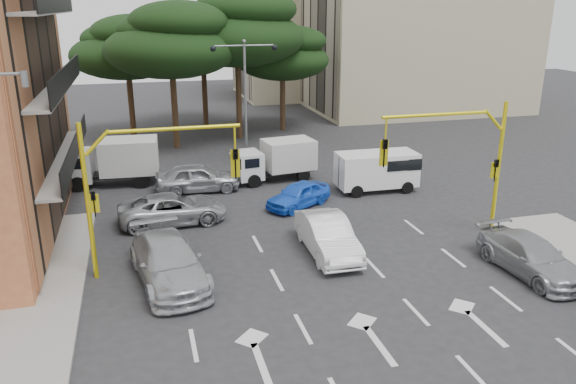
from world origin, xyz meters
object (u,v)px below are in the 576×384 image
object	(u,v)px
signal_mast_right	(464,153)
car_white_hatch	(328,236)
signal_mast_left	(137,177)
street_lamp_center	(245,81)
car_silver_parked	(531,256)
car_silver_wagon	(168,261)
car_silver_cross_b	(198,178)
box_truck_a	(112,162)
car_blue_compact	(298,195)
car_silver_cross_a	(173,209)
van_white	(376,171)
box_truck_b	(275,161)

from	to	relation	value
signal_mast_right	car_white_hatch	world-z (taller)	signal_mast_right
signal_mast_left	street_lamp_center	xyz separation A→B (m)	(6.80, 14.01, 1.54)
car_silver_parked	car_silver_wagon	bearing A→B (deg)	163.42
car_silver_cross_b	signal_mast_right	bearing A→B (deg)	-130.87
car_white_hatch	box_truck_a	xyz separation A→B (m)	(-8.86, 12.18, 0.53)
car_blue_compact	car_silver_cross_a	world-z (taller)	car_silver_cross_a
signal_mast_right	car_silver_cross_a	world-z (taller)	signal_mast_right
signal_mast_left	car_silver_cross_a	size ratio (longest dim) A/B	1.18
signal_mast_right	street_lamp_center	size ratio (longest dim) A/B	0.77
car_silver_parked	car_blue_compact	bearing A→B (deg)	119.99
street_lamp_center	car_silver_cross_b	size ratio (longest dim) A/B	1.68
car_silver_wagon	car_silver_cross_b	size ratio (longest dim) A/B	1.21
car_blue_compact	van_white	distance (m)	5.17
signal_mast_left	car_silver_parked	bearing A→B (deg)	-15.36
car_blue_compact	car_silver_wagon	distance (m)	9.64
car_silver_parked	car_white_hatch	bearing A→B (deg)	147.11
signal_mast_right	street_lamp_center	world-z (taller)	street_lamp_center
signal_mast_right	car_silver_parked	distance (m)	5.14
car_white_hatch	car_silver_wagon	distance (m)	6.61
car_white_hatch	car_silver_wagon	bearing A→B (deg)	-171.57
car_white_hatch	box_truck_b	xyz separation A→B (m)	(0.36, 10.60, 0.40)
signal_mast_left	car_silver_cross_b	distance (m)	10.47
signal_mast_right	car_silver_cross_a	xyz separation A→B (m)	(-12.13, 5.01, -3.18)
car_silver_parked	box_truck_b	bearing A→B (deg)	110.31
car_blue_compact	box_truck_b	bearing A→B (deg)	148.83
car_white_hatch	car_silver_parked	distance (m)	7.93
car_silver_cross_b	van_white	xyz separation A→B (m)	(9.65, -2.41, 0.31)
street_lamp_center	car_silver_cross_a	size ratio (longest dim) A/B	1.52
box_truck_a	box_truck_b	xyz separation A→B (m)	(9.22, -1.58, -0.14)
box_truck_b	signal_mast_right	bearing A→B (deg)	-158.42
car_silver_parked	car_silver_cross_b	bearing A→B (deg)	125.58
street_lamp_center	box_truck_a	bearing A→B (deg)	-166.32
car_silver_cross_b	car_silver_parked	xyz separation A→B (m)	(11.26, -13.45, -0.08)
street_lamp_center	car_silver_wagon	size ratio (longest dim) A/B	1.39
car_silver_wagon	box_truck_b	bearing A→B (deg)	50.30
signal_mast_left	car_silver_parked	size ratio (longest dim) A/B	1.24
signal_mast_right	car_blue_compact	world-z (taller)	signal_mast_right
van_white	box_truck_a	size ratio (longest dim) A/B	0.82
car_silver_wagon	box_truck_a	distance (m)	13.25
car_silver_cross_a	signal_mast_right	bearing A→B (deg)	-115.68
car_white_hatch	car_silver_wagon	size ratio (longest dim) A/B	0.85
car_blue_compact	box_truck_b	world-z (taller)	box_truck_b
car_silver_cross_b	box_truck_a	bearing A→B (deg)	62.49
car_silver_cross_a	car_white_hatch	bearing A→B (deg)	-134.21
signal_mast_right	van_white	bearing A→B (deg)	96.55
signal_mast_right	car_silver_cross_a	bearing A→B (deg)	157.56
car_blue_compact	van_white	bearing A→B (deg)	74.65
signal_mast_left	car_white_hatch	xyz separation A→B (m)	(7.45, -0.17, -3.10)
car_white_hatch	box_truck_b	size ratio (longest dim) A/B	0.99
car_white_hatch	car_blue_compact	size ratio (longest dim) A/B	1.27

